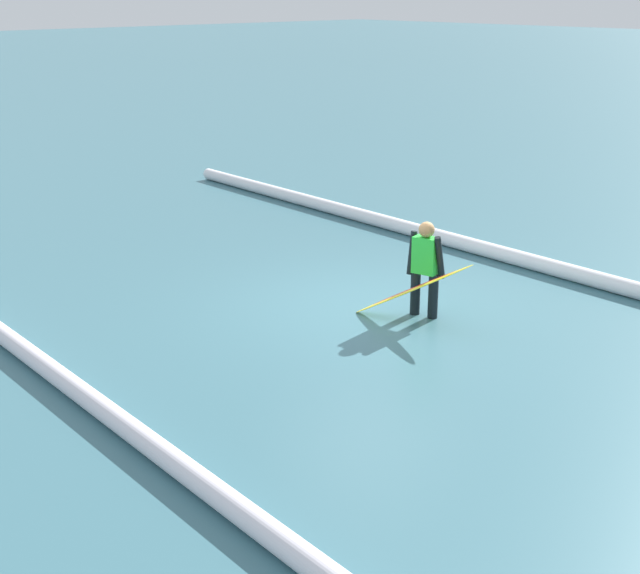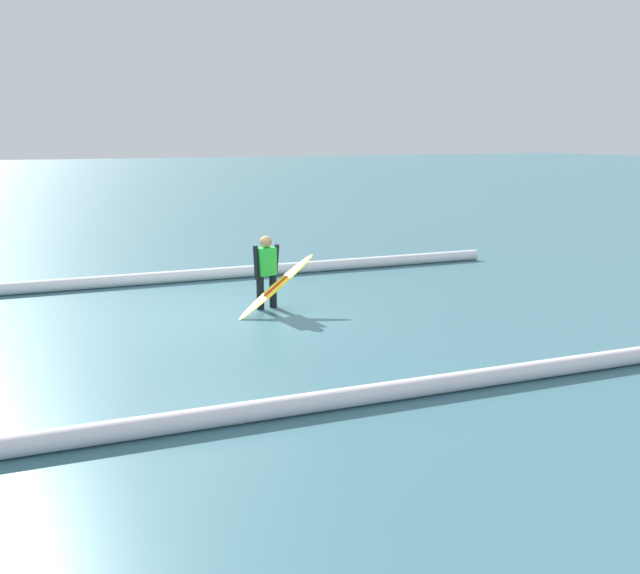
{
  "view_description": "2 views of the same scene",
  "coord_description": "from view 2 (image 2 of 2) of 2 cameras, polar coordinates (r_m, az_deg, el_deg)",
  "views": [
    {
      "loc": [
        -8.56,
        8.91,
        4.37
      ],
      "look_at": [
        -0.66,
        1.62,
        0.81
      ],
      "focal_mm": 50.93,
      "sensor_mm": 36.0,
      "label": 1
    },
    {
      "loc": [
        3.48,
        11.54,
        3.15
      ],
      "look_at": [
        -0.73,
        2.25,
        0.91
      ],
      "focal_mm": 39.0,
      "sensor_mm": 36.0,
      "label": 2
    }
  ],
  "objects": [
    {
      "name": "ground_plane",
      "position": [
        12.46,
        -7.35,
        -2.36
      ],
      "size": [
        174.6,
        174.6,
        0.0
      ],
      "primitive_type": "plane",
      "color": "#3C6D79"
    },
    {
      "name": "surfer",
      "position": [
        12.76,
        -4.43,
        1.55
      ],
      "size": [
        0.51,
        0.29,
        1.35
      ],
      "rotation": [
        0.0,
        0.0,
        0.22
      ],
      "color": "black",
      "rests_on": "ground_plane"
    },
    {
      "name": "surfboard",
      "position": [
        12.53,
        -3.55,
        0.08
      ],
      "size": [
        1.73,
        0.78,
        0.99
      ],
      "color": "yellow",
      "rests_on": "ground_plane"
    },
    {
      "name": "wave_crest_foreground",
      "position": [
        15.35,
        -13.79,
        0.68
      ],
      "size": [
        16.48,
        1.06,
        0.26
      ],
      "primitive_type": "cylinder",
      "rotation": [
        0.0,
        1.57,
        -0.05
      ],
      "color": "white",
      "rests_on": "ground_plane"
    },
    {
      "name": "wave_crest_midground",
      "position": [
        8.46,
        5.01,
        -8.63
      ],
      "size": [
        14.71,
        1.08,
        0.24
      ],
      "primitive_type": "cylinder",
      "rotation": [
        0.0,
        1.57,
        -0.06
      ],
      "color": "white",
      "rests_on": "ground_plane"
    }
  ]
}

